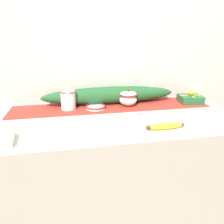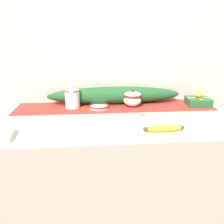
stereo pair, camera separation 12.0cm
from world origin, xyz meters
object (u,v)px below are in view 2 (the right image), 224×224
at_px(sugar_bowl, 132,99).
at_px(spoon, 141,115).
at_px(gift_box, 198,101).
at_px(banana, 164,128).
at_px(small_dish, 99,106).
at_px(cream_pitcher, 72,98).

xyz_separation_m(sugar_bowl, spoon, (0.02, -0.18, -0.05)).
bearing_deg(sugar_bowl, gift_box, -1.69).
bearing_deg(banana, gift_box, 47.72).
xyz_separation_m(small_dish, gift_box, (0.67, 0.01, 0.02)).
relative_size(cream_pitcher, banana, 0.58).
xyz_separation_m(small_dish, banana, (0.31, -0.39, 0.00)).
distance_m(cream_pitcher, sugar_bowl, 0.39).
distance_m(small_dish, spoon, 0.29).
relative_size(sugar_bowl, spoon, 0.67).
relative_size(cream_pitcher, spoon, 0.68).
xyz_separation_m(banana, spoon, (-0.07, 0.23, -0.01)).
height_order(spoon, gift_box, gift_box).
bearing_deg(small_dish, gift_box, 0.91).
xyz_separation_m(cream_pitcher, sugar_bowl, (0.39, -0.00, -0.01)).
xyz_separation_m(small_dish, spoon, (0.24, -0.16, -0.01)).
height_order(small_dish, banana, banana).
bearing_deg(gift_box, small_dish, -179.09).
relative_size(sugar_bowl, banana, 0.57).
bearing_deg(cream_pitcher, gift_box, -1.02).
bearing_deg(small_dish, spoon, -33.21).
distance_m(cream_pitcher, spoon, 0.45).
bearing_deg(cream_pitcher, sugar_bowl, -0.26).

